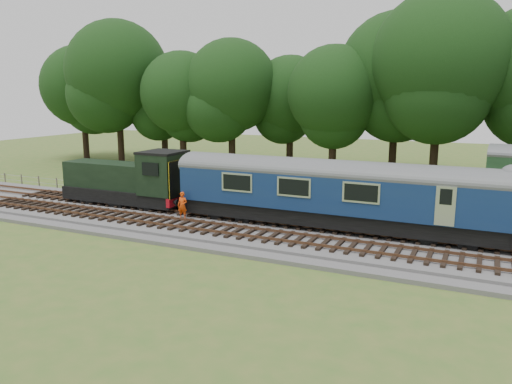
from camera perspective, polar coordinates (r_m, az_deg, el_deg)
The scene contains 9 objects.
ground at distance 28.84m, azimuth -3.27°, elevation -4.20°, with size 120.00×120.00×0.00m, color #416726.
ballast at distance 28.80m, azimuth -3.28°, elevation -3.87°, with size 70.00×7.00×0.35m, color #4C4C4F.
track_north at distance 29.94m, azimuth -2.01°, elevation -2.79°, with size 67.20×2.40×0.21m.
track_south at distance 27.39m, azimuth -4.87°, elevation -4.16°, with size 67.20×2.40×0.21m.
fence at distance 32.74m, azimuth 0.46°, elevation -2.31°, with size 64.00×0.12×1.00m, color #6B6054, non-canonical shape.
tree_line at distance 48.90m, azimuth 9.04°, elevation 2.07°, with size 70.00×8.00×18.00m, color black, non-canonical shape.
dmu_railcar at distance 27.36m, azimuth 8.93°, elevation 0.43°, with size 18.05×2.86×3.88m.
shunter_loco at distance 33.99m, azimuth -14.25°, elevation 1.24°, with size 8.91×2.60×3.38m.
worker at distance 29.64m, azimuth -8.41°, elevation -1.55°, with size 0.60×0.39×1.64m, color #F0460C.
Camera 1 is at (13.25, -24.45, 7.67)m, focal length 35.00 mm.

